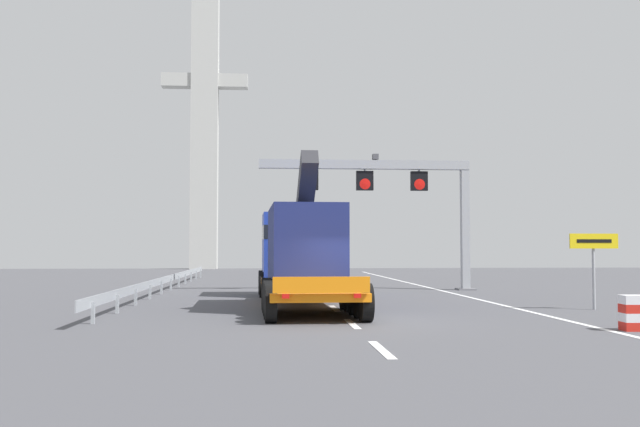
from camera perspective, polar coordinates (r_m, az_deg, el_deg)
ground at (r=20.87m, az=2.57°, el=-8.56°), size 112.00×112.00×0.00m
lane_markings at (r=32.50m, az=-0.11°, el=-6.51°), size 0.20×38.06×0.01m
edge_line_right at (r=33.82m, az=10.65°, el=-6.32°), size 0.20×63.00×0.01m
overhead_lane_gantry at (r=36.22m, az=5.91°, el=2.21°), size 10.92×0.90×6.87m
heavy_haul_truck_orange at (r=27.54m, az=-1.69°, el=-3.03°), size 3.37×14.12×5.30m
exit_sign_yellow at (r=26.15m, az=21.06°, el=-2.81°), size 1.70×0.15×2.60m
guardrail_left at (r=36.68m, az=-11.93°, el=-5.16°), size 0.13×35.42×0.76m
bridge_pylon_distant at (r=76.71m, az=-9.20°, el=7.90°), size 9.00×2.00×31.92m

